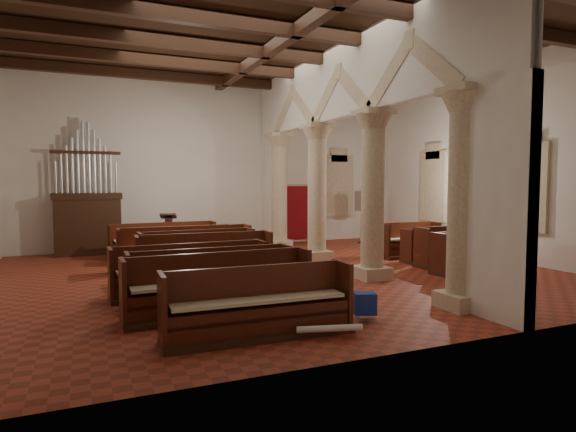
# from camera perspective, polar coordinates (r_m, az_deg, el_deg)

# --- Properties ---
(floor) EXTENTS (14.00, 14.00, 0.00)m
(floor) POSITION_cam_1_polar(r_m,az_deg,el_deg) (12.47, -0.93, -6.83)
(floor) COLOR maroon
(floor) RESTS_ON ground
(ceiling) EXTENTS (14.00, 14.00, 0.00)m
(ceiling) POSITION_cam_1_polar(r_m,az_deg,el_deg) (12.78, -0.97, 20.63)
(ceiling) COLOR #2F1F0F
(ceiling) RESTS_ON wall_back
(wall_back) EXTENTS (14.00, 0.02, 6.00)m
(wall_back) POSITION_cam_1_polar(r_m,az_deg,el_deg) (17.96, -8.22, 6.06)
(wall_back) COLOR beige
(wall_back) RESTS_ON floor
(wall_front) EXTENTS (14.00, 0.02, 6.00)m
(wall_front) POSITION_cam_1_polar(r_m,az_deg,el_deg) (7.09, 17.89, 9.13)
(wall_front) COLOR beige
(wall_front) RESTS_ON floor
(wall_right) EXTENTS (0.02, 12.00, 6.00)m
(wall_right) POSITION_cam_1_polar(r_m,az_deg,el_deg) (16.25, 22.71, 6.01)
(wall_right) COLOR beige
(wall_right) RESTS_ON floor
(ceiling_beams) EXTENTS (13.80, 11.80, 0.30)m
(ceiling_beams) POSITION_cam_1_polar(r_m,az_deg,el_deg) (12.73, -0.96, 19.85)
(ceiling_beams) COLOR black
(ceiling_beams) RESTS_ON wall_back
(arcade) EXTENTS (0.90, 11.90, 6.00)m
(arcade) POSITION_cam_1_polar(r_m,az_deg,el_deg) (13.09, 6.46, 9.33)
(arcade) COLOR beige
(arcade) RESTS_ON floor
(window_right_a) EXTENTS (0.03, 1.00, 2.20)m
(window_right_a) POSITION_cam_1_polar(r_m,az_deg,el_deg) (15.21, 26.63, 3.04)
(window_right_a) COLOR #347558
(window_right_a) RESTS_ON wall_right
(window_right_b) EXTENTS (0.03, 1.00, 2.20)m
(window_right_b) POSITION_cam_1_polar(r_m,az_deg,el_deg) (18.06, 16.90, 3.38)
(window_right_b) COLOR #347558
(window_right_b) RESTS_ON wall_right
(window_back) EXTENTS (1.00, 0.03, 2.20)m
(window_back) POSITION_cam_1_polar(r_m,az_deg,el_deg) (19.81, 5.96, 3.57)
(window_back) COLOR #347558
(window_back) RESTS_ON wall_back
(pipe_organ) EXTENTS (2.10, 0.85, 4.40)m
(pipe_organ) POSITION_cam_1_polar(r_m,az_deg,el_deg) (16.87, -22.65, 0.39)
(pipe_organ) COLOR black
(pipe_organ) RESTS_ON floor
(lectern) EXTENTS (0.62, 0.65, 1.31)m
(lectern) POSITION_cam_1_polar(r_m,az_deg,el_deg) (16.84, -13.92, -2.25)
(lectern) COLOR #332210
(lectern) RESTS_ON floor
(dossal_curtain) EXTENTS (1.80, 0.07, 2.17)m
(dossal_curtain) POSITION_cam_1_polar(r_m,az_deg,el_deg) (19.11, 2.09, 0.47)
(dossal_curtain) COLOR maroon
(dossal_curtain) RESTS_ON floor
(processional_banner) EXTENTS (0.48, 0.61, 2.17)m
(processional_banner) POSITION_cam_1_polar(r_m,az_deg,el_deg) (18.74, 8.63, -0.86)
(processional_banner) COLOR black
(processional_banner) RESTS_ON floor
(hymnal_box_a) EXTENTS (0.44, 0.40, 0.37)m
(hymnal_box_a) POSITION_cam_1_polar(r_m,az_deg,el_deg) (8.44, 9.05, -10.17)
(hymnal_box_a) COLOR navy
(hymnal_box_a) RESTS_ON floor
(hymnal_box_b) EXTENTS (0.37, 0.33, 0.30)m
(hymnal_box_b) POSITION_cam_1_polar(r_m,az_deg,el_deg) (8.91, -1.34, -9.58)
(hymnal_box_b) COLOR navy
(hymnal_box_b) RESTS_ON floor
(hymnal_box_c) EXTENTS (0.36, 0.32, 0.32)m
(hymnal_box_c) POSITION_cam_1_polar(r_m,az_deg,el_deg) (12.36, -3.07, -5.71)
(hymnal_box_c) COLOR navy
(hymnal_box_c) RESTS_ON floor
(tube_heater_a) EXTENTS (1.00, 0.35, 0.10)m
(tube_heater_a) POSITION_cam_1_polar(r_m,az_deg,el_deg) (7.41, 4.97, -13.13)
(tube_heater_a) COLOR silver
(tube_heater_a) RESTS_ON floor
(tube_heater_b) EXTENTS (1.02, 0.52, 0.11)m
(tube_heater_b) POSITION_cam_1_polar(r_m,az_deg,el_deg) (8.74, 0.19, -10.45)
(tube_heater_b) COLOR white
(tube_heater_b) RESTS_ON floor
(nave_pew_0) EXTENTS (2.94, 0.79, 1.07)m
(nave_pew_0) POSITION_cam_1_polar(r_m,az_deg,el_deg) (7.44, -3.46, -11.52)
(nave_pew_0) COLOR black
(nave_pew_0) RESTS_ON floor
(nave_pew_1) EXTENTS (3.32, 0.80, 1.10)m
(nave_pew_1) POSITION_cam_1_polar(r_m,az_deg,el_deg) (8.64, -8.05, -9.27)
(nave_pew_1) COLOR black
(nave_pew_1) RESTS_ON floor
(nave_pew_2) EXTENTS (3.19, 0.72, 1.06)m
(nave_pew_2) POSITION_cam_1_polar(r_m,az_deg,el_deg) (9.56, -9.02, -8.08)
(nave_pew_2) COLOR black
(nave_pew_2) RESTS_ON floor
(nave_pew_3) EXTENTS (3.23, 0.80, 1.06)m
(nave_pew_3) POSITION_cam_1_polar(r_m,az_deg,el_deg) (10.32, -11.48, -7.21)
(nave_pew_3) COLOR black
(nave_pew_3) RESTS_ON floor
(nave_pew_4) EXTENTS (3.16, 0.87, 1.15)m
(nave_pew_4) POSITION_cam_1_polar(r_m,az_deg,el_deg) (11.48, -9.75, -5.89)
(nave_pew_4) COLOR black
(nave_pew_4) RESTS_ON floor
(nave_pew_5) EXTENTS (2.93, 0.91, 1.13)m
(nave_pew_5) POSITION_cam_1_polar(r_m,az_deg,el_deg) (12.45, -10.65, -5.16)
(nave_pew_5) COLOR black
(nave_pew_5) RESTS_ON floor
(nave_pew_6) EXTENTS (3.53, 0.80, 1.15)m
(nave_pew_6) POSITION_cam_1_polar(r_m,az_deg,el_deg) (13.32, -11.99, -4.56)
(nave_pew_6) COLOR black
(nave_pew_6) RESTS_ON floor
(nave_pew_7) EXTENTS (3.25, 0.71, 1.05)m
(nave_pew_7) POSITION_cam_1_polar(r_m,az_deg,el_deg) (14.63, -13.01, -3.95)
(nave_pew_7) COLOR black
(nave_pew_7) RESTS_ON floor
(nave_pew_8) EXTENTS (3.29, 0.90, 1.08)m
(nave_pew_8) POSITION_cam_1_polar(r_m,az_deg,el_deg) (15.65, -14.50, -3.43)
(nave_pew_8) COLOR black
(nave_pew_8) RESTS_ON floor
(aisle_pew_0) EXTENTS (1.93, 0.85, 1.08)m
(aisle_pew_0) POSITION_cam_1_polar(r_m,az_deg,el_deg) (13.28, 20.29, -4.81)
(aisle_pew_0) COLOR black
(aisle_pew_0) RESTS_ON floor
(aisle_pew_1) EXTENTS (1.90, 0.75, 1.12)m
(aisle_pew_1) POSITION_cam_1_polar(r_m,az_deg,el_deg) (14.15, 18.50, -4.18)
(aisle_pew_1) COLOR black
(aisle_pew_1) RESTS_ON floor
(aisle_pew_2) EXTENTS (1.98, 0.72, 0.99)m
(aisle_pew_2) POSITION_cam_1_polar(r_m,az_deg,el_deg) (14.88, 16.87, -3.93)
(aisle_pew_2) COLOR black
(aisle_pew_2) RESTS_ON floor
(aisle_pew_3) EXTENTS (1.94, 0.82, 1.09)m
(aisle_pew_3) POSITION_cam_1_polar(r_m,az_deg,el_deg) (15.55, 14.22, -3.42)
(aisle_pew_3) COLOR black
(aisle_pew_3) RESTS_ON floor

